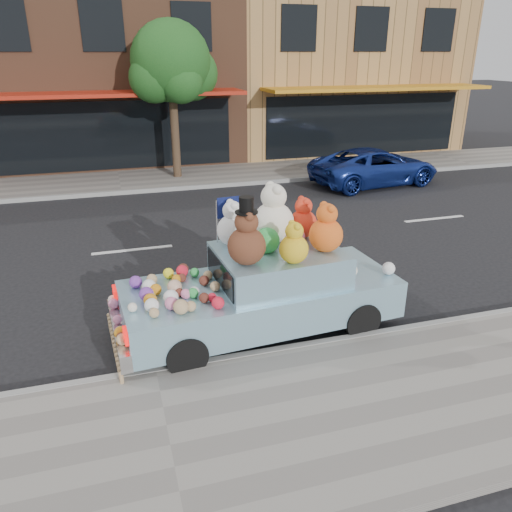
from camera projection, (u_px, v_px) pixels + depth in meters
name	position (u px, v px, depth m)	size (l,w,h in m)	color
ground	(133.00, 250.00, 11.39)	(120.00, 120.00, 0.00)	black
near_sidewalk	(171.00, 449.00, 5.61)	(60.00, 3.00, 0.12)	gray
far_sidewalk	(120.00, 182.00, 17.13)	(60.00, 3.00, 0.12)	gray
near_kerb	(156.00, 373.00, 6.94)	(60.00, 0.12, 0.13)	gray
far_kerb	(122.00, 193.00, 15.80)	(60.00, 0.12, 0.13)	gray
storefront_mid	(105.00, 66.00, 20.62)	(10.00, 9.80, 7.30)	brown
storefront_right	(327.00, 64.00, 23.27)	(10.00, 9.80, 7.30)	#AA7E47
street_tree	(172.00, 68.00, 16.33)	(3.00, 2.70, 5.22)	#38281C
car_blue	(375.00, 167.00, 16.78)	(2.04, 4.42, 1.23)	navy
art_car	(263.00, 282.00, 7.86)	(4.59, 2.04, 2.35)	black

